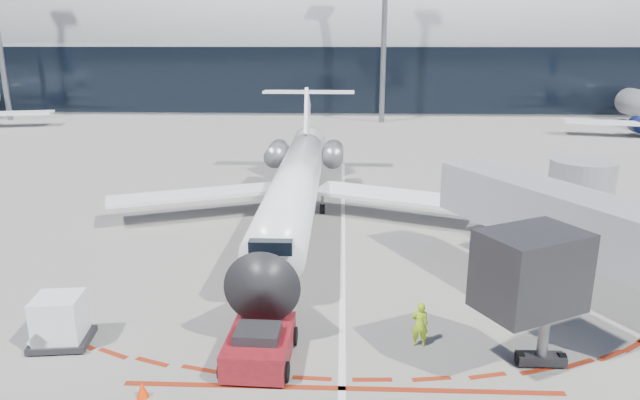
{
  "coord_description": "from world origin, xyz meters",
  "views": [
    {
      "loc": [
        -0.06,
        -27.26,
        10.73
      ],
      "look_at": [
        -1.28,
        2.95,
        2.09
      ],
      "focal_mm": 32.0,
      "sensor_mm": 36.0,
      "label": 1
    }
  ],
  "objects_px": {
    "regional_jet": "(297,182)",
    "pushback_tug": "(260,345)",
    "uld_container": "(60,321)",
    "ramp_worker": "(420,324)"
  },
  "relations": [
    {
      "from": "regional_jet",
      "to": "pushback_tug",
      "type": "distance_m",
      "value": 15.91
    },
    {
      "from": "regional_jet",
      "to": "ramp_worker",
      "type": "relative_size",
      "value": 16.82
    },
    {
      "from": "pushback_tug",
      "to": "ramp_worker",
      "type": "height_order",
      "value": "ramp_worker"
    },
    {
      "from": "regional_jet",
      "to": "uld_container",
      "type": "bearing_deg",
      "value": -116.04
    },
    {
      "from": "regional_jet",
      "to": "uld_container",
      "type": "distance_m",
      "value": 16.77
    },
    {
      "from": "regional_jet",
      "to": "pushback_tug",
      "type": "bearing_deg",
      "value": -90.07
    },
    {
      "from": "regional_jet",
      "to": "pushback_tug",
      "type": "relative_size",
      "value": 5.29
    },
    {
      "from": "uld_container",
      "to": "regional_jet",
      "type": "bearing_deg",
      "value": 56.85
    },
    {
      "from": "ramp_worker",
      "to": "uld_container",
      "type": "bearing_deg",
      "value": 4.27
    },
    {
      "from": "regional_jet",
      "to": "ramp_worker",
      "type": "distance_m",
      "value": 15.67
    }
  ]
}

